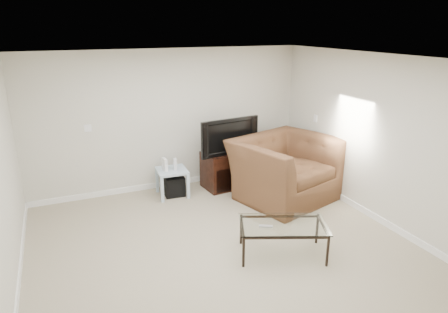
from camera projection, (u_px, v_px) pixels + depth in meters
name	position (u px, v px, depth m)	size (l,w,h in m)	color
floor	(225.00, 251.00, 5.34)	(5.00, 5.00, 0.00)	tan
ceiling	(225.00, 60.00, 4.55)	(5.00, 5.00, 0.00)	white
wall_back	(170.00, 120.00, 7.13)	(5.00, 0.02, 2.50)	silver
wall_right	(380.00, 141.00, 5.88)	(0.02, 5.00, 2.50)	silver
plate_back	(88.00, 128.00, 6.59)	(0.12, 0.02, 0.12)	white
plate_right_switch	(315.00, 118.00, 7.27)	(0.02, 0.09, 0.13)	white
plate_right_outlet	(321.00, 172.00, 7.31)	(0.02, 0.08, 0.12)	white
tv_stand	(226.00, 169.00, 7.36)	(0.80, 0.56, 0.67)	black
dvd_player	(227.00, 159.00, 7.25)	(0.47, 0.33, 0.07)	black
television	(227.00, 135.00, 7.12)	(1.06, 0.21, 0.65)	black
side_table	(172.00, 182.00, 7.01)	(0.50, 0.50, 0.48)	silver
subwoofer	(174.00, 185.00, 7.06)	(0.35, 0.35, 0.35)	black
game_console	(165.00, 165.00, 6.84)	(0.05, 0.16, 0.22)	white
game_case	(175.00, 164.00, 6.90)	(0.05, 0.14, 0.19)	silver
recliner	(286.00, 159.00, 6.78)	(1.62, 1.05, 1.42)	#48341B
coffee_table	(282.00, 239.00, 5.20)	(1.12, 0.64, 0.44)	black
remote	(266.00, 226.00, 5.05)	(0.18, 0.05, 0.02)	#B2B2B7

